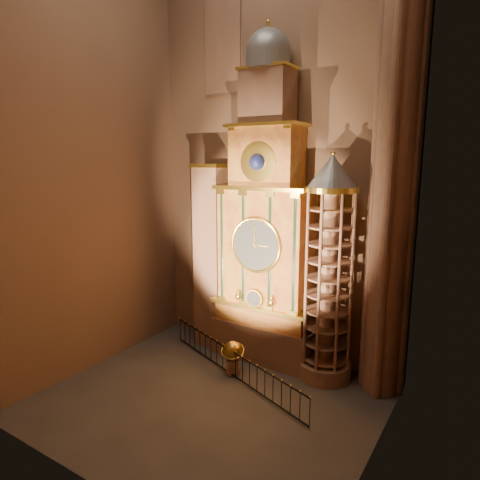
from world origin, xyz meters
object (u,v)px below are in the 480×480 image
Objects in this scene: stair_turret at (328,272)px; celestial_globe at (233,354)px; astronomical_clock at (266,235)px; iron_railing at (232,363)px; portrait_tower at (212,256)px.

stair_turret is 6.19m from celestial_globe.
celestial_globe is (-0.45, -2.40, -5.67)m from astronomical_clock.
stair_turret is at bearing 32.59° from iron_railing.
astronomical_clock is at bearing -0.29° from portrait_tower.
stair_turret reaches higher than portrait_tower.
astronomical_clock is at bearing 175.70° from stair_turret.
celestial_globe reaches higher than iron_railing.
portrait_tower is at bearing 139.05° from iron_railing.
stair_turret reaches higher than celestial_globe.
iron_railing is at bearing -40.95° from portrait_tower.
astronomical_clock reaches higher than stair_turret.
iron_railing is (0.16, -0.29, -0.30)m from celestial_globe.
portrait_tower is at bearing 179.71° from astronomical_clock.
stair_turret is at bearing -2.33° from portrait_tower.
iron_railing is (3.11, -2.70, -4.45)m from portrait_tower.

